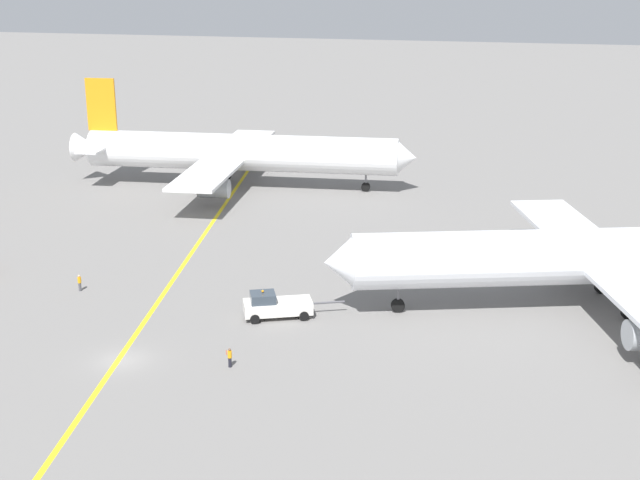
# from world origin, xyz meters

# --- Properties ---
(ground_plane) EXTENTS (600.00, 600.00, 0.00)m
(ground_plane) POSITION_xyz_m (0.00, 0.00, 0.00)
(ground_plane) COLOR slate
(taxiway_stripe) EXTENTS (18.30, 118.75, 0.01)m
(taxiway_stripe) POSITION_xyz_m (-1.82, 10.00, 0.00)
(taxiway_stripe) COLOR yellow
(taxiway_stripe) RESTS_ON ground
(airliner_at_gate_left) EXTENTS (51.12, 40.48, 15.48)m
(airliner_at_gate_left) POSITION_xyz_m (-8.73, 58.59, 5.06)
(airliner_at_gate_left) COLOR white
(airliner_at_gate_left) RESTS_ON ground
(airliner_being_pushed) EXTENTS (49.35, 44.74, 16.40)m
(airliner_being_pushed) POSITION_xyz_m (38.68, 21.37, 5.07)
(airliner_being_pushed) COLOR white
(airliner_being_pushed) RESTS_ON ground
(pushback_tug) EXTENTS (9.38, 4.96, 2.80)m
(pushback_tug) POSITION_xyz_m (10.05, 11.98, 1.18)
(pushback_tug) COLOR white
(pushback_tug) RESTS_ON ground
(ground_crew_marshaller_foreground) EXTENTS (0.36, 0.36, 1.72)m
(ground_crew_marshaller_foreground) POSITION_xyz_m (-11.18, 14.09, 0.90)
(ground_crew_marshaller_foreground) COLOR #4C4C51
(ground_crew_marshaller_foreground) RESTS_ON ground
(ground_crew_ramp_agent_by_cones) EXTENTS (0.50, 0.36, 1.68)m
(ground_crew_ramp_agent_by_cones) POSITION_xyz_m (9.30, 0.84, 0.88)
(ground_crew_ramp_agent_by_cones) COLOR black
(ground_crew_ramp_agent_by_cones) RESTS_ON ground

